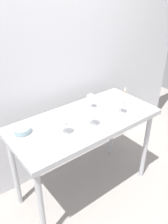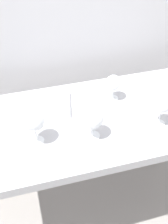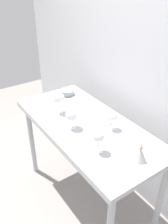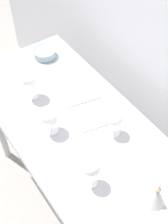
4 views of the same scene
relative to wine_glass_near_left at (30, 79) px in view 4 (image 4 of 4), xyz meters
name	(u,v)px [view 4 (image 4 of 4)]	position (x,y,z in m)	size (l,w,h in m)	color
ground_plane	(78,197)	(0.29, 0.09, -1.03)	(6.00, 6.00, 0.00)	gray
back_wall	(158,24)	(0.29, 0.58, 0.27)	(3.80, 0.04, 2.60)	silver
steel_counter	(75,134)	(0.29, 0.09, -0.24)	(1.40, 0.65, 0.90)	#AFAFB4
wine_glass_near_left	(30,79)	(0.00, 0.00, 0.00)	(0.10, 0.10, 0.19)	white
wine_glass_near_center	(50,116)	(0.27, -0.04, -0.02)	(0.10, 0.10, 0.17)	white
wine_glass_near_right	(91,167)	(0.61, -0.04, -0.01)	(0.08, 0.08, 0.17)	white
wine_glass_far_right	(115,119)	(0.46, 0.21, -0.03)	(0.08, 0.08, 0.15)	white
open_notebook	(86,103)	(0.22, 0.21, -0.13)	(0.40, 0.28, 0.01)	silver
tasting_sheet_upper	(154,160)	(0.69, 0.27, -0.13)	(0.19, 0.22, 0.00)	white
tasting_bowl	(45,53)	(-0.26, 0.23, -0.10)	(0.14, 0.14, 0.05)	#DBCC66
decanter_funnel	(156,196)	(0.84, 0.13, -0.08)	(0.10, 0.10, 0.16)	#BCBCBC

